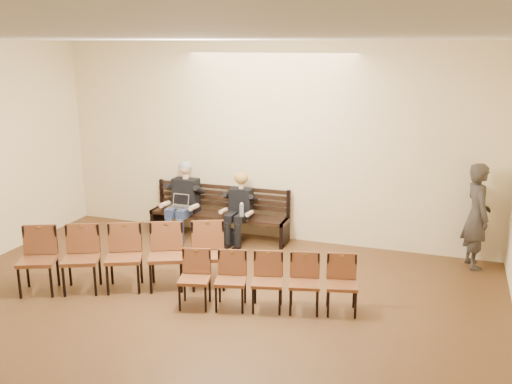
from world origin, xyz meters
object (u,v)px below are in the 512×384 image
bench (219,226)px  seated_man (184,199)px  chair_row_front (124,258)px  chair_row_back (267,283)px  passerby (478,208)px  bag (229,237)px  laptop (178,209)px  water_bottle (242,216)px  seated_woman (239,211)px

bench → seated_man: (-0.63, -0.12, 0.47)m
chair_row_front → chair_row_back: size_ratio=1.23×
passerby → chair_row_back: (-2.63, -2.52, -0.58)m
bag → chair_row_back: chair_row_back is taller
seated_man → chair_row_front: size_ratio=0.48×
chair_row_front → passerby: bearing=4.3°
laptop → seated_man: bearing=74.3°
laptop → chair_row_back: size_ratio=0.13×
bag → passerby: size_ratio=0.17×
passerby → chair_row_front: size_ratio=0.67×
bench → chair_row_back: 3.05m
seated_man → water_bottle: size_ratio=5.61×
bag → seated_man: bearing=172.8°
passerby → chair_row_front: 5.45m
chair_row_front → chair_row_back: bearing=-22.7°
laptop → water_bottle: size_ratio=1.26×
bench → passerby: passerby is taller
bag → chair_row_back: 2.70m
bench → bag: 0.39m
chair_row_front → water_bottle: bearing=41.3°
laptop → chair_row_front: size_ratio=0.11×
seated_woman → chair_row_front: bearing=-109.3°
laptop → passerby: passerby is taller
bench → seated_man: 0.80m
laptop → bench: bearing=16.8°
water_bottle → chair_row_back: chair_row_back is taller
seated_man → laptop: 0.24m
laptop → passerby: 5.06m
bench → laptop: bearing=-154.3°
bench → seated_man: seated_man is taller
chair_row_front → chair_row_back: (2.15, 0.05, -0.09)m
water_bottle → chair_row_back: size_ratio=0.11×
bench → seated_woman: size_ratio=2.28×
laptop → bag: size_ratio=0.94×
water_bottle → bag: water_bottle is taller
seated_man → chair_row_back: 3.38m
laptop → chair_row_back: (2.40, -2.18, -0.18)m
bag → passerby: bearing=3.7°
seated_woman → laptop: size_ratio=3.65×
laptop → bag: bearing=-4.1°
water_bottle → chair_row_back: bearing=-61.4°
bench → bag: size_ratio=7.83×
chair_row_front → seated_man: bearing=71.4°
bag → chair_row_back: (1.46, -2.26, 0.26)m
laptop → chair_row_front: chair_row_front is taller
seated_woman → bag: (-0.16, -0.12, -0.45)m
chair_row_back → water_bottle: bearing=104.8°
chair_row_back → bench: bearing=111.3°
water_bottle → chair_row_back: 2.42m
seated_man → passerby: bearing=1.7°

